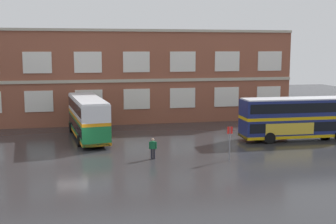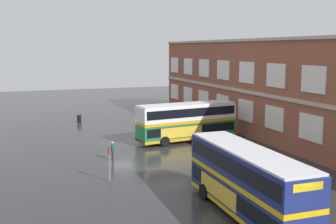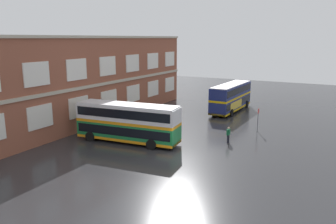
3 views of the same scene
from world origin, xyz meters
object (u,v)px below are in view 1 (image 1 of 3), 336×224
(double_decker_middle, at_px, (297,118))
(waiting_passenger, at_px, (153,148))
(bus_stand_flag, at_px, (230,140))
(double_decker_near, at_px, (88,117))

(double_decker_middle, height_order, waiting_passenger, double_decker_middle)
(bus_stand_flag, bearing_deg, waiting_passenger, 164.91)
(double_decker_near, height_order, bus_stand_flag, double_decker_near)
(waiting_passenger, xyz_separation_m, bus_stand_flag, (5.89, -1.59, 0.70))
(waiting_passenger, relative_size, bus_stand_flag, 0.63)
(double_decker_near, xyz_separation_m, bus_stand_flag, (10.73, -10.89, -0.51))
(waiting_passenger, bearing_deg, double_decker_middle, 17.29)
(bus_stand_flag, bearing_deg, double_decker_near, 134.56)
(double_decker_near, distance_m, double_decker_middle, 20.38)
(double_decker_near, xyz_separation_m, waiting_passenger, (4.84, -9.30, -1.22))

